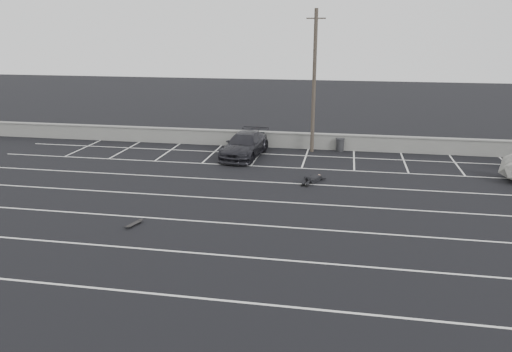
% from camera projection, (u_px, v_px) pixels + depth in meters
% --- Properties ---
extents(ground, '(120.00, 120.00, 0.00)m').
position_uv_depth(ground, '(257.00, 225.00, 20.56)').
color(ground, black).
rests_on(ground, ground).
extents(seawall, '(50.00, 0.45, 1.06)m').
position_uv_depth(seawall, '(294.00, 140.00, 33.60)').
color(seawall, gray).
rests_on(seawall, ground).
extents(stall_lines, '(36.00, 20.05, 0.01)m').
position_uv_depth(stall_lines, '(271.00, 192.00, 24.73)').
color(stall_lines, silver).
rests_on(stall_lines, ground).
extents(car_left, '(1.96, 4.40, 1.47)m').
position_uv_depth(car_left, '(243.00, 143.00, 31.78)').
color(car_left, black).
rests_on(car_left, ground).
extents(car_right, '(2.62, 5.34, 1.49)m').
position_uv_depth(car_right, '(245.00, 145.00, 31.29)').
color(car_right, black).
rests_on(car_right, ground).
extents(utility_pole, '(1.19, 0.24, 8.96)m').
position_uv_depth(utility_pole, '(314.00, 82.00, 31.48)').
color(utility_pole, '#4C4238').
rests_on(utility_pole, ground).
extents(trash_bin, '(0.62, 0.62, 0.87)m').
position_uv_depth(trash_bin, '(340.00, 145.00, 32.72)').
color(trash_bin, '#292A2C').
rests_on(trash_bin, ground).
extents(person, '(2.65, 3.06, 0.48)m').
position_uv_depth(person, '(315.00, 177.00, 26.44)').
color(person, black).
rests_on(person, ground).
extents(skateboard, '(0.43, 0.81, 0.10)m').
position_uv_depth(skateboard, '(134.00, 224.00, 20.51)').
color(skateboard, black).
rests_on(skateboard, ground).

